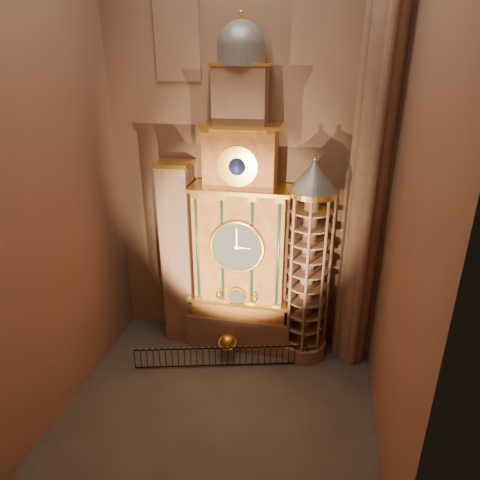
% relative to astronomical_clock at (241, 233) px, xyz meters
% --- Properties ---
extents(floor, '(14.00, 14.00, 0.00)m').
position_rel_astronomical_clock_xyz_m(floor, '(0.00, -4.96, -6.68)').
color(floor, '#383330').
rests_on(floor, ground).
extents(wall_back, '(22.00, 0.00, 22.00)m').
position_rel_astronomical_clock_xyz_m(wall_back, '(0.00, 1.04, 4.32)').
color(wall_back, '#896349').
rests_on(wall_back, floor).
extents(wall_left, '(0.00, 22.00, 22.00)m').
position_rel_astronomical_clock_xyz_m(wall_left, '(-7.00, -4.96, 4.32)').
color(wall_left, '#896349').
rests_on(wall_left, floor).
extents(wall_right, '(0.00, 22.00, 22.00)m').
position_rel_astronomical_clock_xyz_m(wall_right, '(7.00, -4.96, 4.32)').
color(wall_right, '#896349').
rests_on(wall_right, floor).
extents(astronomical_clock, '(5.60, 2.41, 16.70)m').
position_rel_astronomical_clock_xyz_m(astronomical_clock, '(0.00, 0.00, 0.00)').
color(astronomical_clock, '#8C634C').
rests_on(astronomical_clock, floor).
extents(portrait_tower, '(1.80, 1.60, 10.20)m').
position_rel_astronomical_clock_xyz_m(portrait_tower, '(-3.40, 0.02, -1.53)').
color(portrait_tower, '#8C634C').
rests_on(portrait_tower, floor).
extents(stair_turret, '(2.50, 2.50, 10.80)m').
position_rel_astronomical_clock_xyz_m(stair_turret, '(3.50, -0.26, -1.41)').
color(stair_turret, '#8C634C').
rests_on(stair_turret, floor).
extents(gothic_pier, '(2.04, 2.04, 22.00)m').
position_rel_astronomical_clock_xyz_m(gothic_pier, '(6.10, 0.04, 4.32)').
color(gothic_pier, '#8C634C').
rests_on(gothic_pier, floor).
extents(stained_glass_window, '(2.20, 0.14, 5.20)m').
position_rel_astronomical_clock_xyz_m(stained_glass_window, '(-3.20, 0.95, 9.82)').
color(stained_glass_window, navy).
rests_on(stained_glass_window, wall_back).
extents(celestial_globe, '(1.00, 0.95, 1.42)m').
position_rel_astronomical_clock_xyz_m(celestial_globe, '(-0.40, -1.62, -5.83)').
color(celestial_globe, '#8C634C').
rests_on(celestial_globe, floor).
extents(iron_railing, '(8.70, 2.16, 1.15)m').
position_rel_astronomical_clock_xyz_m(iron_railing, '(-0.55, -2.37, -6.05)').
color(iron_railing, black).
rests_on(iron_railing, floor).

